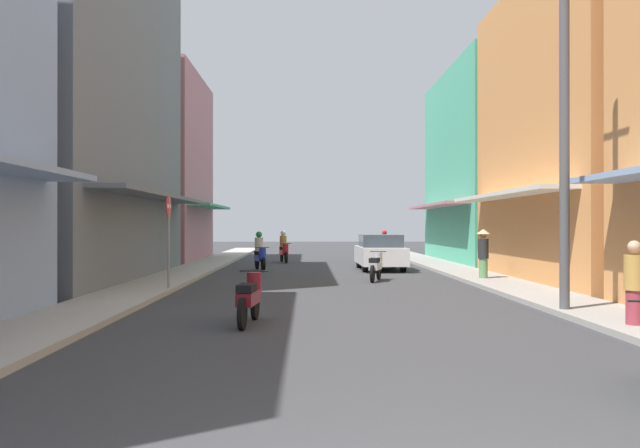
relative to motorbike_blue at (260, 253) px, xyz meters
name	(u,v)px	position (x,y,z in m)	size (l,w,h in m)	color
ground_plane	(327,278)	(2.61, -3.78, -0.70)	(99.91, 99.91, 0.00)	#38383A
sidewalk_left	(176,276)	(-2.62, -3.78, -0.64)	(1.81, 53.41, 0.12)	#ADA89E
sidewalk_right	(476,276)	(7.83, -3.78, -0.64)	(1.81, 53.41, 0.12)	#9E9991
building_left_mid	(52,102)	(-6.52, -4.74, 5.22)	(7.05, 12.68, 11.86)	slate
building_left_far	(142,169)	(-6.52, 6.81, 4.03)	(7.05, 8.58, 9.48)	#B7727F
building_right_mid	(613,129)	(11.73, -5.75, 4.20)	(7.05, 10.20, 9.83)	#D88C4C
building_right_far	(506,167)	(11.73, 5.25, 4.00)	(7.05, 11.03, 9.41)	#4CB28C
motorbike_blue	(260,253)	(0.00, 0.00, 0.00)	(0.70, 1.76, 1.58)	black
motorbike_maroon	(250,297)	(0.86, -14.25, -0.20)	(0.55, 1.81, 0.96)	black
motorbike_silver	(376,266)	(4.19, -5.12, -0.20)	(0.69, 1.76, 0.96)	black
motorbike_white	(385,247)	(6.04, 7.77, 0.00)	(0.58, 1.80, 1.58)	black
motorbike_red	(284,248)	(0.77, 5.44, 0.00)	(0.62, 1.79, 1.58)	black
parked_car	(380,252)	(4.91, 0.06, 0.04)	(1.81, 4.12, 1.45)	silver
pedestrian_far	(483,252)	(7.63, -5.48, 0.26)	(0.44, 0.44, 1.71)	#598C59
pedestrian_foreground	(634,286)	(7.54, -15.21, 0.07)	(0.34, 0.34, 1.57)	#99333F
utility_pole	(564,132)	(7.18, -13.13, 3.03)	(0.20, 1.20, 7.32)	#4C4C4F
street_sign_no_entry	(169,229)	(-1.87, -8.49, 1.01)	(0.07, 0.60, 2.65)	gray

